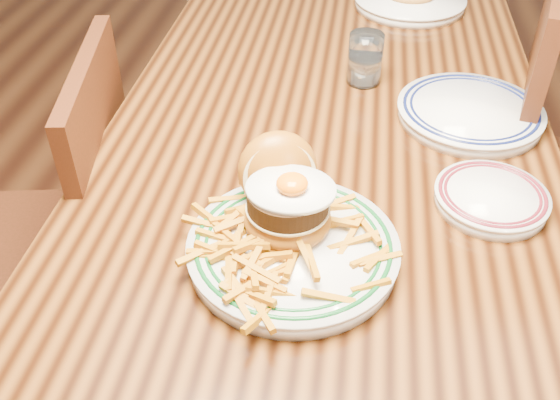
# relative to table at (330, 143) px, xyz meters

# --- Properties ---
(floor) EXTENTS (6.00, 6.00, 0.00)m
(floor) POSITION_rel_table_xyz_m (0.00, 0.00, -0.66)
(floor) COLOR black
(floor) RESTS_ON ground
(table) EXTENTS (0.85, 1.60, 0.75)m
(table) POSITION_rel_table_xyz_m (0.00, 0.00, 0.00)
(table) COLOR black
(table) RESTS_ON floor
(chair_left) EXTENTS (0.49, 0.49, 0.89)m
(chair_left) POSITION_rel_table_xyz_m (-0.56, -0.17, -0.18)
(chair_left) COLOR #421A0D
(chair_left) RESTS_ON floor
(main_plate) EXTENTS (0.31, 0.33, 0.15)m
(main_plate) POSITION_rel_table_xyz_m (-0.03, -0.42, 0.13)
(main_plate) COLOR white
(main_plate) RESTS_ON table
(side_plate) EXTENTS (0.18, 0.18, 0.03)m
(side_plate) POSITION_rel_table_xyz_m (0.28, -0.27, 0.10)
(side_plate) COLOR white
(side_plate) RESTS_ON table
(rear_plate) EXTENTS (0.28, 0.28, 0.03)m
(rear_plate) POSITION_rel_table_xyz_m (0.27, -0.01, 0.11)
(rear_plate) COLOR white
(rear_plate) RESTS_ON table
(water_glass) EXTENTS (0.07, 0.07, 0.11)m
(water_glass) POSITION_rel_table_xyz_m (0.06, 0.11, 0.14)
(water_glass) COLOR white
(water_glass) RESTS_ON table
(far_plate) EXTENTS (0.29, 0.29, 0.05)m
(far_plate) POSITION_rel_table_xyz_m (0.16, 0.54, 0.11)
(far_plate) COLOR white
(far_plate) RESTS_ON table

